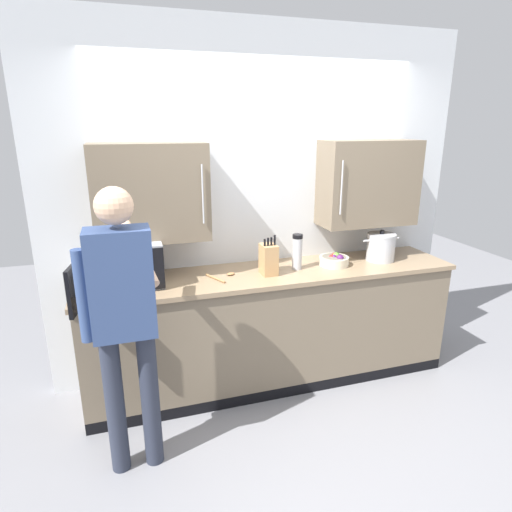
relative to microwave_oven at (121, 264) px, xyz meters
name	(u,v)px	position (x,y,z in m)	size (l,w,h in m)	color
ground_plane	(305,433)	(1.10, -0.72, -1.09)	(9.21, 9.21, 0.00)	gray
back_wall_tiled	(261,202)	(1.10, 0.26, 0.33)	(3.38, 0.44, 2.75)	silver
counter_unit	(272,327)	(1.10, -0.03, -0.63)	(2.89, 0.61, 0.94)	#756651
microwave_oven	(121,264)	(0.00, 0.00, 0.00)	(0.58, 0.73, 0.31)	#B7BABF
stock_pot	(381,247)	(2.04, -0.03, -0.04)	(0.33, 0.23, 0.25)	#B7BABF
thermos_flask	(297,252)	(1.30, -0.03, -0.02)	(0.08, 0.08, 0.28)	#B7BABF
knife_block	(269,259)	(1.05, -0.08, -0.04)	(0.11, 0.15, 0.30)	tan
wooden_spoon	(223,276)	(0.71, -0.05, -0.15)	(0.22, 0.21, 0.02)	#A37547
fruit_bowl	(334,260)	(1.62, -0.03, -0.11)	(0.23, 0.23, 0.10)	beige
person_figure	(123,311)	(0.00, -0.66, -0.07)	(0.44, 0.50, 1.72)	#282D3D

